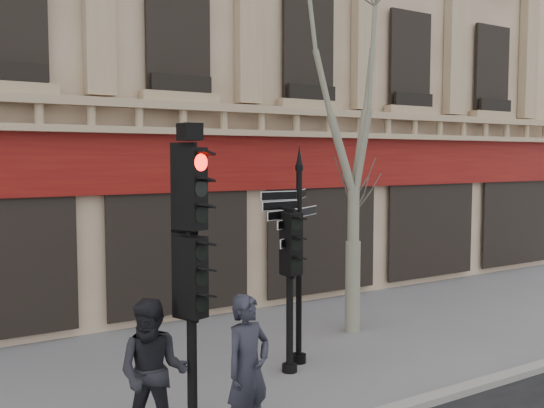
{
  "coord_description": "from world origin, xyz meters",
  "views": [
    {
      "loc": [
        -5.42,
        -7.69,
        3.73
      ],
      "look_at": [
        -0.24,
        0.6,
        2.98
      ],
      "focal_mm": 40.0,
      "sensor_mm": 36.0,
      "label": 1
    }
  ],
  "objects_px": {
    "pedestrian_b": "(153,373)",
    "fingerpost": "(299,218)",
    "traffic_signal_main": "(191,244)",
    "plane_tree": "(355,82)",
    "traffic_signal_secondary": "(290,261)",
    "pedestrian_a": "(248,370)"
  },
  "relations": [
    {
      "from": "traffic_signal_secondary",
      "to": "traffic_signal_main",
      "type": "bearing_deg",
      "value": -146.4
    },
    {
      "from": "plane_tree",
      "to": "traffic_signal_secondary",
      "type": "bearing_deg",
      "value": -151.93
    },
    {
      "from": "plane_tree",
      "to": "pedestrian_b",
      "type": "xyz_separation_m",
      "value": [
        -5.5,
        -2.66,
        -4.33
      ]
    },
    {
      "from": "pedestrian_a",
      "to": "plane_tree",
      "type": "bearing_deg",
      "value": 21.96
    },
    {
      "from": "traffic_signal_main",
      "to": "plane_tree",
      "type": "height_order",
      "value": "plane_tree"
    },
    {
      "from": "traffic_signal_secondary",
      "to": "pedestrian_a",
      "type": "xyz_separation_m",
      "value": [
        -1.93,
        -1.91,
        -0.96
      ]
    },
    {
      "from": "pedestrian_a",
      "to": "pedestrian_b",
      "type": "bearing_deg",
      "value": 136.78
    },
    {
      "from": "pedestrian_a",
      "to": "pedestrian_b",
      "type": "xyz_separation_m",
      "value": [
        -1.07,
        0.59,
        -0.02
      ]
    },
    {
      "from": "fingerpost",
      "to": "traffic_signal_main",
      "type": "distance_m",
      "value": 3.46
    },
    {
      "from": "traffic_signal_main",
      "to": "plane_tree",
      "type": "distance_m",
      "value": 6.38
    },
    {
      "from": "traffic_signal_main",
      "to": "plane_tree",
      "type": "xyz_separation_m",
      "value": [
        5.05,
        2.86,
        2.67
      ]
    },
    {
      "from": "fingerpost",
      "to": "traffic_signal_main",
      "type": "bearing_deg",
      "value": -169.49
    },
    {
      "from": "traffic_signal_main",
      "to": "fingerpost",
      "type": "bearing_deg",
      "value": 13.16
    },
    {
      "from": "traffic_signal_secondary",
      "to": "pedestrian_b",
      "type": "xyz_separation_m",
      "value": [
        -3.0,
        -1.32,
        -0.99
      ]
    },
    {
      "from": "traffic_signal_secondary",
      "to": "pedestrian_a",
      "type": "relative_size",
      "value": 1.42
    },
    {
      "from": "plane_tree",
      "to": "traffic_signal_main",
      "type": "bearing_deg",
      "value": -150.44
    },
    {
      "from": "fingerpost",
      "to": "traffic_signal_main",
      "type": "xyz_separation_m",
      "value": [
        -2.94,
        -1.83,
        -0.02
      ]
    },
    {
      "from": "pedestrian_b",
      "to": "plane_tree",
      "type": "bearing_deg",
      "value": 60.07
    },
    {
      "from": "traffic_signal_main",
      "to": "pedestrian_a",
      "type": "relative_size",
      "value": 2.11
    },
    {
      "from": "pedestrian_b",
      "to": "fingerpost",
      "type": "bearing_deg",
      "value": 59.91
    },
    {
      "from": "plane_tree",
      "to": "fingerpost",
      "type": "bearing_deg",
      "value": -153.95
    },
    {
      "from": "fingerpost",
      "to": "traffic_signal_secondary",
      "type": "xyz_separation_m",
      "value": [
        -0.4,
        -0.31,
        -0.7
      ]
    }
  ]
}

